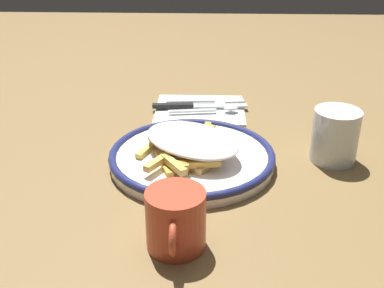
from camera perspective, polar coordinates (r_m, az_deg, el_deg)
name	(u,v)px	position (r m, az deg, el deg)	size (l,w,h in m)	color
ground_plane	(192,164)	(0.86, 0.00, -2.37)	(2.60, 2.60, 0.00)	brown
plate	(192,157)	(0.85, 0.00, -1.55)	(0.29, 0.29, 0.03)	white
fries_heap	(191,142)	(0.84, -0.16, 0.18)	(0.21, 0.22, 0.04)	gold
napkin	(200,109)	(1.08, 0.94, 4.17)	(0.17, 0.19, 0.01)	white
fork	(206,101)	(1.10, 1.61, 5.07)	(0.03, 0.18, 0.01)	silver
knife	(191,106)	(1.08, -0.07, 4.53)	(0.03, 0.21, 0.01)	black
spoon	(216,109)	(1.05, 2.80, 4.09)	(0.04, 0.15, 0.01)	silver
water_glass	(335,136)	(0.89, 16.43, 0.94)	(0.08, 0.08, 0.10)	silver
coffee_mug	(176,220)	(0.64, -1.92, -8.92)	(0.11, 0.08, 0.08)	#B7422B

